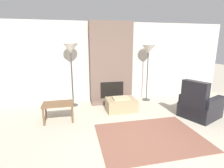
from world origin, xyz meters
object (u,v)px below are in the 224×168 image
at_px(side_table, 58,106).
at_px(ottoman, 121,104).
at_px(floor_lamp_right, 148,51).
at_px(floor_lamp_left, 71,50).
at_px(armchair, 199,107).

bearing_deg(side_table, ottoman, 11.12).
xyz_separation_m(ottoman, floor_lamp_right, (1.12, 0.74, 1.49)).
bearing_deg(floor_lamp_right, floor_lamp_left, 180.00).
xyz_separation_m(floor_lamp_left, floor_lamp_right, (2.47, 0.00, -0.04)).
bearing_deg(ottoman, floor_lamp_right, 33.50).
relative_size(ottoman, armchair, 0.74).
bearing_deg(side_table, floor_lamp_right, 20.78).
bearing_deg(ottoman, floor_lamp_left, 151.39).
bearing_deg(armchair, side_table, 57.85).
bearing_deg(side_table, floor_lamp_left, 71.11).
distance_m(floor_lamp_left, floor_lamp_right, 2.47).
relative_size(ottoman, floor_lamp_left, 0.44).
height_order(armchair, floor_lamp_right, floor_lamp_right).
bearing_deg(floor_lamp_left, floor_lamp_right, 0.00).
height_order(armchair, side_table, armchair).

